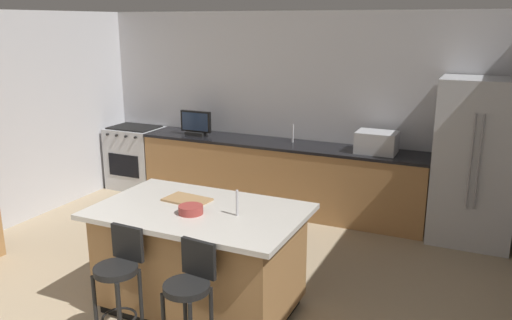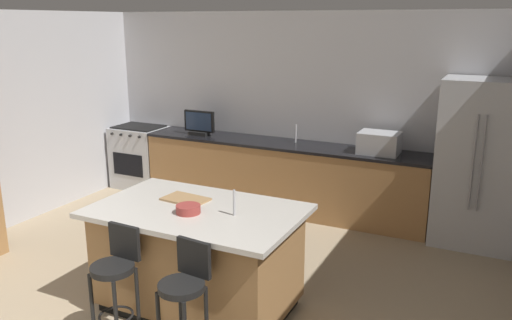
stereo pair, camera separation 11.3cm
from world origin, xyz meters
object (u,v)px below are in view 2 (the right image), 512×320
Objects in this scene: kitchen_island at (198,258)px; bar_stool_left at (116,276)px; bar_stool_right at (185,294)px; cutting_board at (186,199)px; refrigerator at (479,164)px; fruit_bowl at (188,209)px; microwave at (379,143)px; range_oven at (140,157)px; tv_monitor at (199,124)px.

kitchen_island is 0.76m from bar_stool_left.
bar_stool_right is 1.07m from cutting_board.
kitchen_island is at bearing 68.00° from bar_stool_left.
refrigerator is 1.99× the size of bar_stool_right.
bar_stool_right is 4.63× the size of fruit_bowl.
microwave is at bearing 177.90° from refrigerator.
kitchen_island is at bearing -128.71° from refrigerator.
refrigerator is (2.07, 2.58, 0.46)m from kitchen_island.
range_oven is 1.00× the size of bar_stool_right.
bar_stool_right is (-0.61, -3.32, -0.49)m from microwave.
bar_stool_left is (-2.38, -3.27, -0.38)m from refrigerator.
kitchen_island is 3.07m from tv_monitor.
tv_monitor is at bearing 119.43° from cutting_board.
fruit_bowl is at bearing 63.84° from bar_stool_left.
fruit_bowl is 0.51× the size of cutting_board.
refrigerator is at bearing 68.25° from bar_stool_right.
fruit_bowl is (-2.07, -2.70, 0.03)m from refrigerator.
kitchen_island is 3.75m from range_oven.
tv_monitor is (-2.52, -0.05, 0.03)m from microwave.
fruit_bowl is (0.31, 0.57, 0.41)m from bar_stool_left.
tv_monitor is (1.11, -0.05, 0.61)m from range_oven.
kitchen_island is 0.53m from cutting_board.
refrigerator is 3.64m from tv_monitor.
microwave is at bearing 1.18° from tv_monitor.
bar_stool_left reaches higher than kitchen_island.
tv_monitor is at bearing 120.28° from fruit_bowl.
tv_monitor is 0.49× the size of bar_stool_left.
tv_monitor is 2.26× the size of fruit_bowl.
tv_monitor is 1.16× the size of cutting_board.
cutting_board is (-2.27, -2.44, 0.00)m from refrigerator.
range_oven is 3.67m from microwave.
kitchen_island is 2.84m from microwave.
range_oven is at bearing 135.72° from kitchen_island.
tv_monitor is 3.12m from fruit_bowl.
microwave is 0.51× the size of bar_stool_left.
range_oven reaches higher than bar_stool_left.
range_oven is 2.37× the size of cutting_board.
range_oven is 4.07m from bar_stool_left.
fruit_bowl is (-0.33, 0.58, 0.41)m from bar_stool_right.
refrigerator is 4.07× the size of tv_monitor.
bar_stool_left is 2.37× the size of cutting_board.
fruit_bowl is at bearing 126.07° from bar_stool_right.
fruit_bowl is at bearing -127.48° from refrigerator.
tv_monitor reaches higher than bar_stool_left.
bar_stool_left is at bearing -118.61° from fruit_bowl.
tv_monitor reaches higher than cutting_board.
refrigerator is 4.72× the size of cutting_board.
tv_monitor is at bearing -179.83° from refrigerator.
bar_stool_right is at bearing -60.06° from fruit_bowl.
microwave is 2.90m from fruit_bowl.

